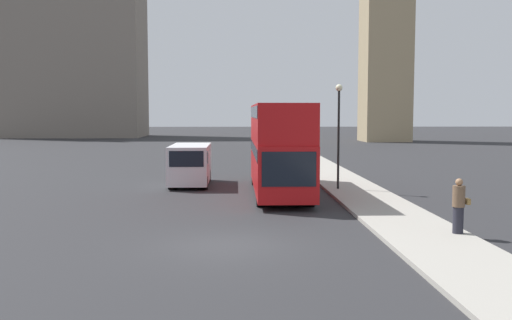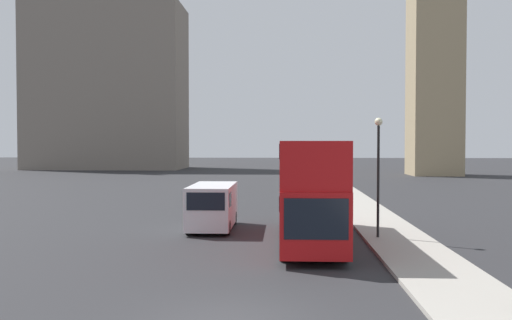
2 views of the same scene
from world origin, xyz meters
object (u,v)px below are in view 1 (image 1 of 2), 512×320
red_double_decker_bus (279,144)px  street_lamp (339,120)px  white_van (190,164)px  pedestrian (459,206)px

red_double_decker_bus → street_lamp: bearing=15.6°
white_van → pedestrian: white_van is taller
white_van → pedestrian: bearing=-54.5°
red_double_decker_bus → pedestrian: bearing=-63.4°
pedestrian → white_van: bearing=125.5°
red_double_decker_bus → white_van: 6.15m
white_van → pedestrian: (9.95, -13.97, -0.18)m
pedestrian → street_lamp: street_lamp is taller
red_double_decker_bus → pedestrian: red_double_decker_bus is taller
red_double_decker_bus → pedestrian: size_ratio=5.99×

